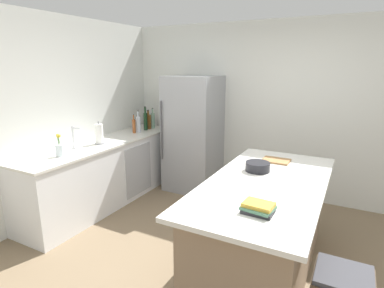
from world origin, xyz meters
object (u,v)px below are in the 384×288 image
(vinegar_bottle, at_px, (134,126))
(cookbook_stack, at_px, (258,208))
(sink_faucet, at_px, (74,137))
(gin_bottle, at_px, (153,120))
(paper_towel_roll, at_px, (99,134))
(refrigerator, at_px, (193,134))
(whiskey_bottle, at_px, (148,121))
(mixing_bowl, at_px, (258,167))
(hot_sauce_bottle, at_px, (150,122))
(flower_vase, at_px, (60,149))
(kitchen_island, at_px, (263,226))
(soda_bottle, at_px, (138,124))
(wine_bottle, at_px, (146,121))
(cutting_board, at_px, (276,160))
(syrup_bottle, at_px, (138,125))

(vinegar_bottle, bearing_deg, cookbook_stack, -35.34)
(sink_faucet, relative_size, gin_bottle, 0.87)
(paper_towel_roll, bearing_deg, gin_bottle, 89.00)
(refrigerator, height_order, gin_bottle, refrigerator)
(whiskey_bottle, height_order, vinegar_bottle, whiskey_bottle)
(whiskey_bottle, height_order, cookbook_stack, whiskey_bottle)
(refrigerator, bearing_deg, mixing_bowl, -42.81)
(hot_sauce_bottle, relative_size, cookbook_stack, 0.84)
(flower_vase, distance_m, cookbook_stack, 2.52)
(flower_vase, relative_size, gin_bottle, 0.79)
(vinegar_bottle, distance_m, cookbook_stack, 3.11)
(kitchen_island, xyz_separation_m, hot_sauce_bottle, (-2.53, 1.73, 0.53))
(kitchen_island, xyz_separation_m, sink_faucet, (-2.50, 0.02, 0.60))
(refrigerator, height_order, cookbook_stack, refrigerator)
(gin_bottle, distance_m, soda_bottle, 0.38)
(sink_faucet, xyz_separation_m, wine_bottle, (0.09, 1.42, -0.00))
(wine_bottle, bearing_deg, whiskey_bottle, 98.19)
(wine_bottle, bearing_deg, cookbook_stack, -39.61)
(flower_vase, bearing_deg, wine_bottle, 90.70)
(kitchen_island, relative_size, cookbook_stack, 8.73)
(whiskey_bottle, xyz_separation_m, cutting_board, (2.36, -0.88, -0.11))
(hot_sauce_bottle, bearing_deg, flower_vase, -86.05)
(syrup_bottle, distance_m, vinegar_bottle, 0.21)
(kitchen_island, xyz_separation_m, whiskey_bottle, (-2.42, 1.54, 0.57))
(kitchen_island, bearing_deg, paper_towel_roll, 171.02)
(paper_towel_roll, height_order, cookbook_stack, paper_towel_roll)
(mixing_bowl, bearing_deg, wine_bottle, 152.11)
(kitchen_island, distance_m, cutting_board, 0.82)
(flower_vase, relative_size, soda_bottle, 0.78)
(kitchen_island, height_order, flower_vase, flower_vase)
(mixing_bowl, bearing_deg, soda_bottle, 156.07)
(gin_bottle, height_order, vinegar_bottle, gin_bottle)
(hot_sauce_bottle, bearing_deg, refrigerator, -9.11)
(flower_vase, relative_size, paper_towel_roll, 0.88)
(gin_bottle, relative_size, cutting_board, 1.18)
(kitchen_island, height_order, whiskey_bottle, whiskey_bottle)
(kitchen_island, relative_size, gin_bottle, 6.10)
(whiskey_bottle, relative_size, soda_bottle, 0.92)
(kitchen_island, distance_m, gin_bottle, 2.95)
(cookbook_stack, xyz_separation_m, cutting_board, (-0.18, 1.31, -0.03))
(flower_vase, height_order, soda_bottle, soda_bottle)
(kitchen_island, distance_m, syrup_bottle, 2.90)
(soda_bottle, bearing_deg, cutting_board, -14.03)
(flower_vase, relative_size, cookbook_stack, 1.13)
(hot_sauce_bottle, relative_size, vinegar_bottle, 0.68)
(hot_sauce_bottle, relative_size, gin_bottle, 0.58)
(paper_towel_roll, distance_m, hot_sauce_bottle, 1.35)
(hot_sauce_bottle, relative_size, soda_bottle, 0.58)
(wine_bottle, xyz_separation_m, soda_bottle, (-0.00, -0.19, -0.02))
(refrigerator, distance_m, gin_bottle, 0.82)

